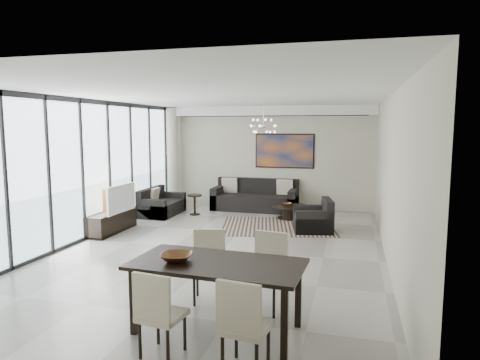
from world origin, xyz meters
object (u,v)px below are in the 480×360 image
(coffee_table, at_px, (290,211))
(television, at_px, (117,198))
(tv_console, at_px, (112,222))
(dining_table, at_px, (217,269))
(sofa_main, at_px, (255,199))

(coffee_table, height_order, television, television)
(tv_console, relative_size, dining_table, 0.74)
(coffee_table, xyz_separation_m, tv_console, (-3.64, -2.44, 0.04))
(coffee_table, height_order, dining_table, dining_table)
(television, bearing_deg, coffee_table, -53.20)
(coffee_table, relative_size, sofa_main, 0.40)
(coffee_table, bearing_deg, television, -144.71)
(coffee_table, distance_m, tv_console, 4.38)
(tv_console, xyz_separation_m, television, (0.16, -0.02, 0.54))
(sofa_main, relative_size, tv_console, 1.59)
(dining_table, bearing_deg, tv_console, 134.06)
(coffee_table, bearing_deg, sofa_main, 140.74)
(dining_table, bearing_deg, coffee_table, 90.52)
(sofa_main, distance_m, dining_table, 7.28)
(coffee_table, relative_size, dining_table, 0.48)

